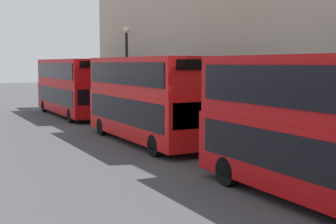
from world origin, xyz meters
name	(u,v)px	position (x,y,z in m)	size (l,w,h in m)	color
bus_second_in_queue	(145,96)	(1.60, 19.20, 2.46)	(2.59, 10.22, 4.47)	red
bus_third_in_queue	(70,85)	(1.60, 33.17, 2.45)	(2.59, 11.25, 4.46)	#B20C0F
street_lamp	(127,65)	(3.72, 26.69, 4.07)	(0.44, 0.44, 6.60)	black
pedestrian	(278,147)	(4.17, 11.79, 0.75)	(0.36, 0.36, 1.63)	maroon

